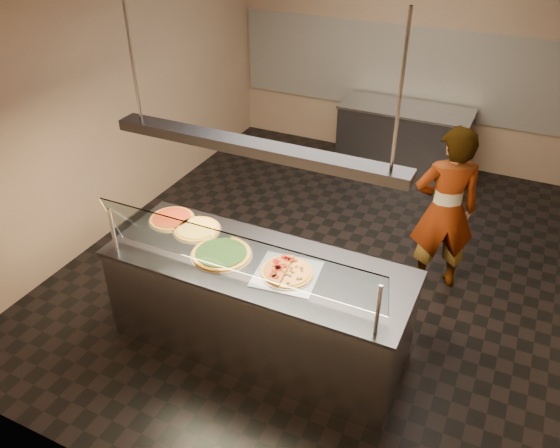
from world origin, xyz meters
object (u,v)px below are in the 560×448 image
at_px(pizza_spinach, 222,253).
at_px(half_pizza_pepperoni, 276,267).
at_px(serving_counter, 259,305).
at_px(perforated_tray, 287,273).
at_px(half_pizza_sausage, 298,274).
at_px(pizza_tomato, 172,218).
at_px(sneeze_guard, 235,255).
at_px(heat_lamp_housing, 255,148).
at_px(pizza_cheese, 197,229).
at_px(prep_table, 403,139).
at_px(worker, 445,210).
at_px(pizza_spatula, 217,236).

bearing_deg(pizza_spinach, half_pizza_pepperoni, 0.34).
height_order(serving_counter, perforated_tray, perforated_tray).
bearing_deg(half_pizza_sausage, pizza_spinach, -179.73).
bearing_deg(pizza_tomato, half_pizza_sausage, -11.25).
relative_size(half_pizza_pepperoni, half_pizza_sausage, 1.00).
height_order(sneeze_guard, heat_lamp_housing, heat_lamp_housing).
height_order(serving_counter, sneeze_guard, sneeze_guard).
bearing_deg(sneeze_guard, pizza_cheese, 143.08).
relative_size(perforated_tray, heat_lamp_housing, 0.24).
height_order(half_pizza_sausage, pizza_spinach, half_pizza_sausage).
distance_m(pizza_tomato, prep_table, 3.97).
bearing_deg(worker, prep_table, -91.09).
xyz_separation_m(perforated_tray, pizza_spinach, (-0.60, -0.00, 0.01)).
bearing_deg(sneeze_guard, pizza_spinach, 136.69).
bearing_deg(prep_table, sneeze_guard, -92.90).
bearing_deg(worker, perforated_tray, 36.56).
relative_size(sneeze_guard, pizza_spinach, 4.47).
distance_m(half_pizza_sausage, pizza_spinach, 0.70).
height_order(serving_counter, prep_table, same).
bearing_deg(serving_counter, pizza_tomato, 167.00).
xyz_separation_m(pizza_spinach, pizza_tomato, (-0.69, 0.28, -0.00)).
height_order(perforated_tray, heat_lamp_housing, heat_lamp_housing).
bearing_deg(heat_lamp_housing, worker, 52.39).
relative_size(half_pizza_sausage, pizza_spinach, 0.82).
relative_size(serving_counter, pizza_cheese, 5.98).
xyz_separation_m(sneeze_guard, worker, (1.22, 1.92, -0.35)).
relative_size(perforated_tray, pizza_spinach, 1.05).
relative_size(pizza_spatula, worker, 0.16).
distance_m(perforated_tray, pizza_cheese, 1.01).
relative_size(prep_table, worker, 1.02).
xyz_separation_m(perforated_tray, pizza_tomato, (-1.29, 0.28, 0.01)).
xyz_separation_m(serving_counter, pizza_spatula, (-0.47, 0.15, 0.49)).
xyz_separation_m(serving_counter, pizza_spinach, (-0.31, -0.05, 0.48)).
distance_m(sneeze_guard, pizza_spinach, 0.51).
bearing_deg(heat_lamp_housing, half_pizza_sausage, -6.56).
bearing_deg(worker, half_pizza_pepperoni, 34.03).
relative_size(pizza_spatula, prep_table, 0.15).
bearing_deg(half_pizza_sausage, half_pizza_pepperoni, -179.91).
bearing_deg(heat_lamp_housing, serving_counter, 0.00).
bearing_deg(half_pizza_pepperoni, pizza_spinach, -179.66).
bearing_deg(sneeze_guard, pizza_spatula, 133.82).
bearing_deg(sneeze_guard, heat_lamp_housing, 90.00).
bearing_deg(half_pizza_pepperoni, pizza_cheese, 165.63).
bearing_deg(pizza_tomato, worker, 31.20).
height_order(half_pizza_pepperoni, pizza_cheese, half_pizza_pepperoni).
height_order(pizza_tomato, heat_lamp_housing, heat_lamp_housing).
bearing_deg(pizza_tomato, pizza_spatula, -8.96).
bearing_deg(serving_counter, worker, 52.39).
xyz_separation_m(worker, heat_lamp_housing, (-1.22, -1.58, 1.08)).
distance_m(pizza_spinach, pizza_cheese, 0.45).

